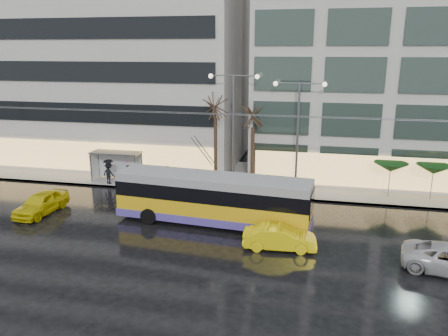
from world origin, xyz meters
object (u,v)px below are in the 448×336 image
(bus_shelter, at_px, (113,159))
(street_lamp_near, at_px, (233,116))
(trolleybus, at_px, (213,200))
(taxi_a, at_px, (41,203))

(bus_shelter, xyz_separation_m, street_lamp_near, (10.38, 0.11, 4.03))
(trolleybus, height_order, bus_shelter, trolleybus)
(street_lamp_near, bearing_deg, trolleybus, -89.26)
(bus_shelter, bearing_deg, trolleybus, -35.02)
(trolleybus, relative_size, taxi_a, 2.86)
(trolleybus, bearing_deg, bus_shelter, 144.98)
(trolleybus, relative_size, street_lamp_near, 1.42)
(bus_shelter, distance_m, street_lamp_near, 11.14)
(bus_shelter, bearing_deg, street_lamp_near, 0.63)
(bus_shelter, distance_m, taxi_a, 8.28)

